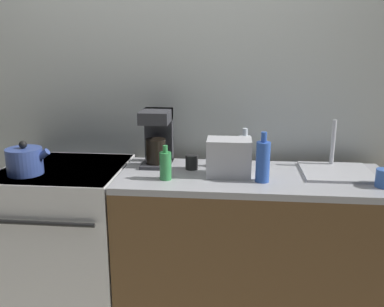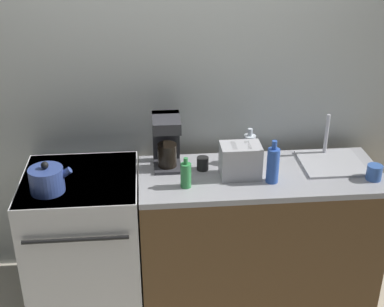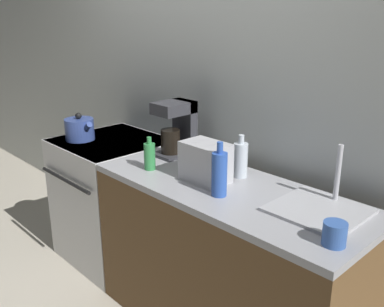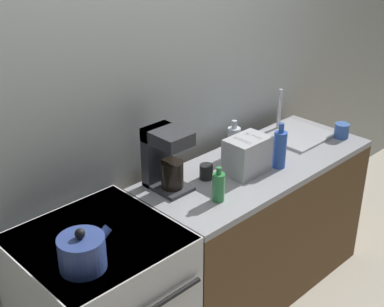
% 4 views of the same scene
% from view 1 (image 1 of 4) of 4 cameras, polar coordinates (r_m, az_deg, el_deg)
% --- Properties ---
extents(wall_back, '(8.00, 0.05, 2.60)m').
position_cam_1_polar(wall_back, '(2.77, -3.08, 8.43)').
color(wall_back, silver).
rests_on(wall_back, ground_plane).
extents(stove, '(0.70, 0.72, 0.88)m').
position_cam_1_polar(stove, '(2.78, -16.10, -10.31)').
color(stove, silver).
rests_on(stove, ground_plane).
extents(counter_block, '(1.50, 0.60, 0.88)m').
position_cam_1_polar(counter_block, '(2.57, 7.82, -12.28)').
color(counter_block, brown).
rests_on(counter_block, ground_plane).
extents(kettle, '(0.25, 0.20, 0.19)m').
position_cam_1_polar(kettle, '(2.56, -21.37, -0.92)').
color(kettle, '#33478C').
rests_on(kettle, stove).
extents(toaster, '(0.24, 0.17, 0.21)m').
position_cam_1_polar(toaster, '(2.35, 4.95, -0.52)').
color(toaster, '#BCBCC1').
rests_on(toaster, counter_block).
extents(coffee_maker, '(0.17, 0.24, 0.33)m').
position_cam_1_polar(coffee_maker, '(2.56, -4.67, 2.43)').
color(coffee_maker, '#333338').
rests_on(coffee_maker, counter_block).
extents(sink_tray, '(0.38, 0.37, 0.28)m').
position_cam_1_polar(sink_tray, '(2.55, 18.68, -2.10)').
color(sink_tray, '#B7B7BC').
rests_on(sink_tray, counter_block).
extents(bottle_green, '(0.06, 0.06, 0.19)m').
position_cam_1_polar(bottle_green, '(2.29, -3.56, -1.58)').
color(bottle_green, '#338C47').
rests_on(bottle_green, counter_block).
extents(bottle_blue, '(0.07, 0.07, 0.27)m').
position_cam_1_polar(bottle_blue, '(2.27, 9.43, -1.01)').
color(bottle_blue, '#2D56B7').
rests_on(bottle_blue, counter_block).
extents(bottle_clear, '(0.08, 0.08, 0.23)m').
position_cam_1_polar(bottle_clear, '(2.52, 7.01, 0.33)').
color(bottle_clear, silver).
rests_on(bottle_clear, counter_block).
extents(cup_black, '(0.07, 0.07, 0.08)m').
position_cam_1_polar(cup_black, '(2.48, -0.04, -1.17)').
color(cup_black, black).
rests_on(cup_black, counter_block).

